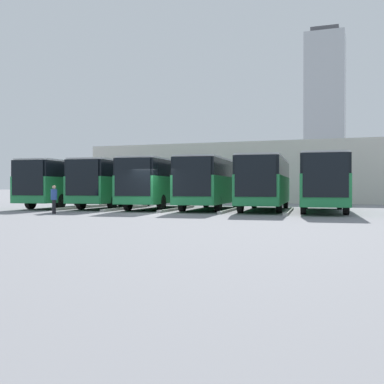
% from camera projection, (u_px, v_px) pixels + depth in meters
% --- Properties ---
extents(ground_plane, '(600.00, 600.00, 0.00)m').
position_uv_depth(ground_plane, '(151.00, 213.00, 26.95)').
color(ground_plane, gray).
extents(bus_0, '(3.52, 10.86, 3.28)m').
position_uv_depth(bus_0, '(323.00, 181.00, 28.65)').
color(bus_0, '#238447').
rests_on(bus_0, ground_plane).
extents(curb_divider_0, '(1.00, 7.67, 0.15)m').
position_uv_depth(curb_divider_0, '(289.00, 211.00, 27.79)').
color(curb_divider_0, '#9E9E99').
rests_on(curb_divider_0, ground_plane).
extents(bus_1, '(3.52, 10.86, 3.28)m').
position_uv_depth(bus_1, '(265.00, 181.00, 30.32)').
color(bus_1, '#238447').
rests_on(bus_1, ground_plane).
extents(curb_divider_1, '(1.00, 7.67, 0.15)m').
position_uv_depth(curb_divider_1, '(231.00, 210.00, 29.47)').
color(curb_divider_1, '#9E9E99').
rests_on(curb_divider_1, ground_plane).
extents(bus_2, '(3.52, 10.86, 3.28)m').
position_uv_depth(bus_2, '(211.00, 182.00, 31.63)').
color(bus_2, '#238447').
rests_on(bus_2, ground_plane).
extents(curb_divider_2, '(1.00, 7.67, 0.15)m').
position_uv_depth(curb_divider_2, '(177.00, 209.00, 30.77)').
color(curb_divider_2, '#9E9E99').
rests_on(curb_divider_2, ground_plane).
extents(bus_3, '(3.52, 10.86, 3.28)m').
position_uv_depth(bus_3, '(161.00, 182.00, 32.75)').
color(bus_3, '#238447').
rests_on(bus_3, ground_plane).
extents(curb_divider_3, '(1.00, 7.67, 0.15)m').
position_uv_depth(curb_divider_3, '(126.00, 208.00, 31.90)').
color(curb_divider_3, '#9E9E99').
rests_on(curb_divider_3, ground_plane).
extents(bus_4, '(3.52, 10.86, 3.28)m').
position_uv_depth(bus_4, '(117.00, 182.00, 34.29)').
color(bus_4, '#238447').
rests_on(bus_4, ground_plane).
extents(curb_divider_4, '(1.00, 7.67, 0.15)m').
position_uv_depth(curb_divider_4, '(83.00, 207.00, 33.44)').
color(curb_divider_4, '#9E9E99').
rests_on(curb_divider_4, ground_plane).
extents(bus_5, '(3.52, 10.86, 3.28)m').
position_uv_depth(bus_5, '(69.00, 182.00, 35.03)').
color(bus_5, '#238447').
rests_on(bus_5, ground_plane).
extents(pedestrian, '(0.49, 0.49, 1.55)m').
position_uv_depth(pedestrian, '(54.00, 198.00, 26.49)').
color(pedestrian, black).
rests_on(pedestrian, ground_plane).
extents(station_building, '(30.67, 15.38, 5.72)m').
position_uv_depth(station_building, '(251.00, 174.00, 50.60)').
color(station_building, beige).
rests_on(station_building, ground_plane).
extents(office_tower, '(16.18, 16.18, 68.20)m').
position_uv_depth(office_tower, '(325.00, 112.00, 202.97)').
color(office_tower, '#ADB2B7').
rests_on(office_tower, ground_plane).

